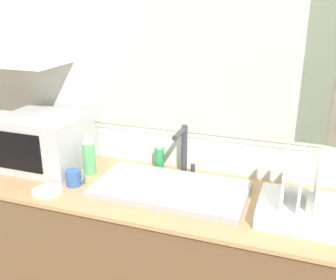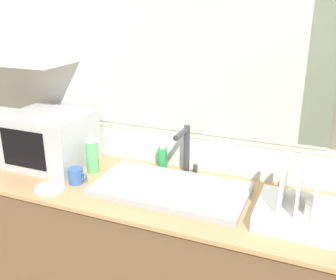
# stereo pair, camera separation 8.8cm
# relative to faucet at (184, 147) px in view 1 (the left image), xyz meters

# --- Properties ---
(countertop) EXTENTS (2.12, 0.63, 0.89)m
(countertop) POSITION_rel_faucet_xyz_m (0.03, -0.20, -0.61)
(countertop) COLOR brown
(countertop) RESTS_ON ground_plane
(wall_back) EXTENTS (6.00, 0.38, 2.60)m
(wall_back) POSITION_rel_faucet_xyz_m (0.03, 0.09, 0.36)
(wall_back) COLOR silver
(wall_back) RESTS_ON ground_plane
(sink_basin) EXTENTS (0.74, 0.39, 0.03)m
(sink_basin) POSITION_rel_faucet_xyz_m (-0.00, -0.20, -0.15)
(sink_basin) COLOR #9EA0A5
(sink_basin) RESTS_ON countertop
(faucet) EXTENTS (0.08, 0.18, 0.27)m
(faucet) POSITION_rel_faucet_xyz_m (0.00, 0.00, 0.00)
(faucet) COLOR #333338
(faucet) RESTS_ON countertop
(microwave) EXTENTS (0.42, 0.36, 0.29)m
(microwave) POSITION_rel_faucet_xyz_m (-0.76, -0.14, -0.01)
(microwave) COLOR #B2B2B7
(microwave) RESTS_ON countertop
(dish_rack) EXTENTS (0.33, 0.32, 0.29)m
(dish_rack) POSITION_rel_faucet_xyz_m (0.59, -0.25, -0.09)
(dish_rack) COLOR white
(dish_rack) RESTS_ON countertop
(spray_bottle) EXTENTS (0.07, 0.07, 0.23)m
(spray_bottle) POSITION_rel_faucet_xyz_m (-0.48, -0.14, -0.05)
(spray_bottle) COLOR #59B266
(spray_bottle) RESTS_ON countertop
(soap_bottle) EXTENTS (0.05, 0.05, 0.15)m
(soap_bottle) POSITION_rel_faucet_xyz_m (-0.15, 0.04, -0.10)
(soap_bottle) COLOR #268C3F
(soap_bottle) RESTS_ON countertop
(mug_near_sink) EXTENTS (0.11, 0.08, 0.08)m
(mug_near_sink) POSITION_rel_faucet_xyz_m (-0.48, -0.30, -0.12)
(mug_near_sink) COLOR #335999
(mug_near_sink) RESTS_ON countertop
(small_plate) EXTENTS (0.15, 0.15, 0.01)m
(small_plate) POSITION_rel_faucet_xyz_m (-0.57, -0.41, -0.16)
(small_plate) COLOR white
(small_plate) RESTS_ON countertop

